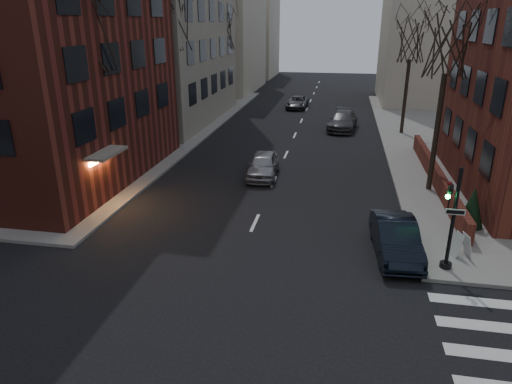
# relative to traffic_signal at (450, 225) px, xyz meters

# --- Properties ---
(low_wall_right) EXTENTS (0.35, 16.00, 1.00)m
(low_wall_right) POSITION_rel_traffic_signal_xyz_m (1.36, 10.01, -1.26)
(low_wall_right) COLOR maroon
(low_wall_right) RESTS_ON sidewalk_far_right
(building_distant_la) EXTENTS (14.00, 16.00, 18.00)m
(building_distant_la) POSITION_rel_traffic_signal_xyz_m (-22.94, 46.01, 7.09)
(building_distant_la) COLOR #BBB29E
(building_distant_la) RESTS_ON ground
(building_distant_ra) EXTENTS (14.00, 14.00, 16.00)m
(building_distant_ra) POSITION_rel_traffic_signal_xyz_m (7.06, 41.01, 6.09)
(building_distant_ra) COLOR #BBB29E
(building_distant_ra) RESTS_ON ground
(building_distant_lb) EXTENTS (10.00, 12.00, 14.00)m
(building_distant_lb) POSITION_rel_traffic_signal_xyz_m (-20.94, 63.01, 5.09)
(building_distant_lb) COLOR #BBB29E
(building_distant_lb) RESTS_ON ground
(traffic_signal) EXTENTS (0.76, 0.44, 4.00)m
(traffic_signal) POSITION_rel_traffic_signal_xyz_m (0.00, 0.00, 0.00)
(traffic_signal) COLOR black
(traffic_signal) RESTS_ON sidewalk_far_right
(tree_left_a) EXTENTS (4.18, 4.18, 10.26)m
(tree_left_a) POSITION_rel_traffic_signal_xyz_m (-16.74, 5.01, 6.56)
(tree_left_a) COLOR #2D231C
(tree_left_a) RESTS_ON sidewalk_far_left
(tree_left_b) EXTENTS (4.40, 4.40, 10.80)m
(tree_left_b) POSITION_rel_traffic_signal_xyz_m (-16.74, 17.01, 7.00)
(tree_left_b) COLOR #2D231C
(tree_left_b) RESTS_ON sidewalk_far_left
(tree_left_c) EXTENTS (3.96, 3.96, 9.72)m
(tree_left_c) POSITION_rel_traffic_signal_xyz_m (-16.74, 31.01, 6.12)
(tree_left_c) COLOR #2D231C
(tree_left_c) RESTS_ON sidewalk_far_left
(tree_right_a) EXTENTS (3.96, 3.96, 9.72)m
(tree_right_a) POSITION_rel_traffic_signal_xyz_m (0.86, 9.01, 6.12)
(tree_right_a) COLOR #2D231C
(tree_right_a) RESTS_ON sidewalk_far_right
(tree_right_b) EXTENTS (3.74, 3.74, 9.18)m
(tree_right_b) POSITION_rel_traffic_signal_xyz_m (0.86, 23.01, 5.68)
(tree_right_b) COLOR #2D231C
(tree_right_b) RESTS_ON sidewalk_far_right
(streetlamp_near) EXTENTS (0.36, 0.36, 6.28)m
(streetlamp_near) POSITION_rel_traffic_signal_xyz_m (-16.14, 13.01, 2.33)
(streetlamp_near) COLOR black
(streetlamp_near) RESTS_ON sidewalk_far_left
(streetlamp_far) EXTENTS (0.36, 0.36, 6.28)m
(streetlamp_far) POSITION_rel_traffic_signal_xyz_m (-16.14, 33.01, 2.33)
(streetlamp_far) COLOR black
(streetlamp_far) RESTS_ON sidewalk_far_left
(parked_sedan) EXTENTS (1.93, 4.64, 1.49)m
(parked_sedan) POSITION_rel_traffic_signal_xyz_m (-1.74, 1.01, -1.16)
(parked_sedan) COLOR black
(parked_sedan) RESTS_ON ground
(car_lane_silver) EXTENTS (1.96, 4.43, 1.48)m
(car_lane_silver) POSITION_rel_traffic_signal_xyz_m (-8.74, 9.88, -1.17)
(car_lane_silver) COLOR gray
(car_lane_silver) RESTS_ON ground
(car_lane_gray) EXTENTS (2.84, 5.66, 1.58)m
(car_lane_gray) POSITION_rel_traffic_signal_xyz_m (-4.04, 23.90, -1.12)
(car_lane_gray) COLOR #3B3B3F
(car_lane_gray) RESTS_ON ground
(car_lane_far) EXTENTS (2.22, 4.63, 1.27)m
(car_lane_far) POSITION_rel_traffic_signal_xyz_m (-9.03, 33.66, -1.27)
(car_lane_far) COLOR #424247
(car_lane_far) RESTS_ON ground
(sandwich_board) EXTENTS (0.57, 0.70, 0.99)m
(sandwich_board) POSITION_rel_traffic_signal_xyz_m (0.82, 1.07, -1.26)
(sandwich_board) COLOR silver
(sandwich_board) RESTS_ON sidewalk_far_right
(evergreen_shrub) EXTENTS (1.23, 1.23, 1.89)m
(evergreen_shrub) POSITION_rel_traffic_signal_xyz_m (1.89, 4.18, -0.81)
(evergreen_shrub) COLOR #16321E
(evergreen_shrub) RESTS_ON sidewalk_far_right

